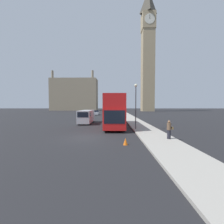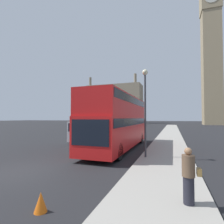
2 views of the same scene
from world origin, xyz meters
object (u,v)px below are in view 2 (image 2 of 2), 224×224
at_px(clock_tower, 211,38).
at_px(street_lamp, 145,99).
at_px(pedestrian, 189,176).
at_px(parked_sedan, 129,126).
at_px(white_van, 89,130).
at_px(red_double_decker_bus, 119,120).

distance_m(clock_tower, street_lamp, 72.41).
bearing_deg(clock_tower, pedestrian, -101.15).
relative_size(clock_tower, parked_sedan, 15.56).
bearing_deg(white_van, parked_sedan, 92.47).
distance_m(clock_tower, red_double_decker_bus, 71.00).
height_order(red_double_decker_bus, street_lamp, street_lamp).
height_order(white_van, parked_sedan, white_van).
relative_size(white_van, street_lamp, 1.08).
relative_size(clock_tower, red_double_decker_bus, 5.89).
distance_m(street_lamp, parked_sedan, 31.58).
height_order(clock_tower, street_lamp, clock_tower).
height_order(white_van, pedestrian, white_van).
relative_size(pedestrian, street_lamp, 0.29).
relative_size(clock_tower, white_van, 10.84).
bearing_deg(street_lamp, white_van, 137.48).
relative_size(white_van, parked_sedan, 1.44).
distance_m(white_van, parked_sedan, 23.44).
height_order(street_lamp, parked_sedan, street_lamp).
bearing_deg(parked_sedan, red_double_decker_bus, -77.99).
bearing_deg(pedestrian, white_van, 127.30).
relative_size(street_lamp, parked_sedan, 1.33).
bearing_deg(clock_tower, red_double_decker_bus, -106.86).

